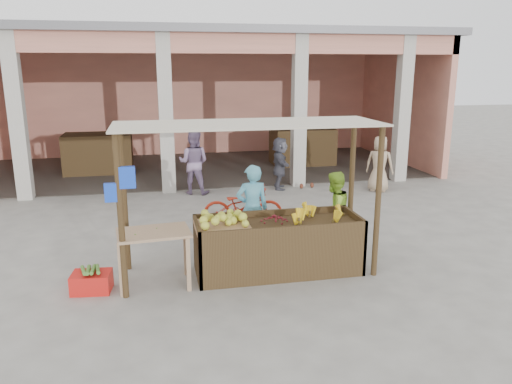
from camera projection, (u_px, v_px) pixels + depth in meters
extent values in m
plane|color=slate|center=(247.00, 274.00, 7.93)|extent=(60.00, 60.00, 0.00)
cube|color=#EA947A|center=(188.00, 99.00, 18.24)|extent=(14.00, 0.20, 4.00)
cube|color=#EA947A|center=(400.00, 102.00, 16.87)|extent=(0.20, 6.00, 4.00)
cube|color=#EA947A|center=(204.00, 43.00, 12.36)|extent=(14.00, 0.30, 0.50)
cube|color=slate|center=(193.00, 35.00, 14.97)|extent=(14.40, 6.40, 0.20)
cube|color=beige|center=(17.00, 118.00, 11.89)|extent=(0.35, 0.35, 4.00)
cube|color=beige|center=(166.00, 115.00, 12.59)|extent=(0.35, 0.35, 4.00)
cube|color=beige|center=(299.00, 112.00, 13.29)|extent=(0.35, 0.35, 4.00)
cube|color=beige|center=(402.00, 110.00, 13.88)|extent=(0.35, 0.35, 4.00)
cube|color=#46331C|center=(99.00, 153.00, 15.24)|extent=(2.00, 1.20, 1.20)
cube|color=#46331C|center=(302.00, 146.00, 16.54)|extent=(2.00, 1.20, 1.20)
cube|color=#46331C|center=(278.00, 248.00, 7.93)|extent=(2.60, 0.95, 0.80)
cylinder|color=#46331C|center=(121.00, 219.00, 6.84)|extent=(0.09, 0.09, 2.35)
cylinder|color=#46331C|center=(378.00, 203.00, 7.60)|extent=(0.09, 0.09, 2.35)
cylinder|color=#46331C|center=(124.00, 199.00, 7.84)|extent=(0.09, 0.09, 2.35)
cylinder|color=#46331C|center=(351.00, 187.00, 8.59)|extent=(0.09, 0.09, 2.35)
cube|color=beige|center=(249.00, 124.00, 7.43)|extent=(4.00, 1.35, 0.03)
cube|color=blue|center=(127.00, 177.00, 6.72)|extent=(0.22, 0.08, 0.30)
cube|color=blue|center=(111.00, 192.00, 6.73)|extent=(0.18, 0.07, 0.26)
cube|color=#AB8058|center=(222.00, 226.00, 7.62)|extent=(0.82, 0.71, 0.06)
ellipsoid|color=yellow|center=(222.00, 219.00, 7.59)|extent=(0.70, 0.62, 0.15)
ellipsoid|color=maroon|center=(275.00, 219.00, 7.85)|extent=(0.46, 0.37, 0.15)
cube|color=tan|center=(153.00, 233.00, 7.32)|extent=(1.11, 0.80, 0.04)
cube|color=tan|center=(121.00, 270.00, 7.04)|extent=(0.06, 0.06, 0.81)
cube|color=tan|center=(188.00, 265.00, 7.23)|extent=(0.06, 0.06, 0.81)
cube|color=tan|center=(123.00, 255.00, 7.61)|extent=(0.06, 0.06, 0.81)
cube|color=tan|center=(186.00, 250.00, 7.80)|extent=(0.06, 0.06, 0.81)
cube|color=red|center=(92.00, 282.00, 7.28)|extent=(0.59, 0.46, 0.29)
ellipsoid|color=maroon|center=(302.00, 179.00, 13.32)|extent=(0.39, 0.39, 0.53)
ellipsoid|color=maroon|center=(312.00, 178.00, 13.43)|extent=(0.39, 0.39, 0.53)
imported|color=#59B2CF|center=(252.00, 206.00, 8.68)|extent=(0.63, 0.47, 1.68)
imported|color=#97CC35|center=(334.00, 209.00, 8.82)|extent=(0.83, 0.73, 1.49)
imported|color=#AA2613|center=(243.00, 205.00, 10.16)|extent=(0.83, 1.76, 0.89)
imported|color=tan|center=(380.00, 161.00, 12.94)|extent=(0.93, 0.87, 1.62)
imported|color=#4C4B57|center=(280.00, 162.00, 13.21)|extent=(0.80, 1.43, 1.46)
imported|color=gray|center=(194.00, 159.00, 12.68)|extent=(0.99, 0.78, 1.78)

